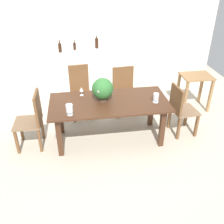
{
  "coord_description": "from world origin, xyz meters",
  "views": [
    {
      "loc": [
        -0.5,
        -3.89,
        2.77
      ],
      "look_at": [
        0.05,
        -0.22,
        0.55
      ],
      "focal_mm": 40.63,
      "sensor_mm": 36.0,
      "label": 1
    }
  ],
  "objects": [
    {
      "name": "chair_foot_end",
      "position": [
        1.27,
        -0.22,
        0.53
      ],
      "size": [
        0.47,
        0.49,
        0.94
      ],
      "rotation": [
        0.0,
        0.0,
        1.67
      ],
      "color": "brown",
      "rests_on": "ground"
    },
    {
      "name": "dining_table",
      "position": [
        0.0,
        -0.22,
        0.64
      ],
      "size": [
        1.98,
        0.94,
        0.75
      ],
      "color": "#422616",
      "rests_on": "ground"
    },
    {
      "name": "crystal_vase_center_near",
      "position": [
        0.76,
        -0.35,
        0.84
      ],
      "size": [
        0.1,
        0.1,
        0.16
      ],
      "color": "silver",
      "rests_on": "dining_table"
    },
    {
      "name": "wine_bottle_dark",
      "position": [
        -0.5,
        2.0,
        1.07
      ],
      "size": [
        0.07,
        0.07,
        0.24
      ],
      "color": "black",
      "rests_on": "kitchen_counter"
    },
    {
      "name": "wine_glass",
      "position": [
        -0.44,
        0.09,
        0.87
      ],
      "size": [
        0.07,
        0.07,
        0.16
      ],
      "color": "silver",
      "rests_on": "dining_table"
    },
    {
      "name": "side_table",
      "position": [
        1.93,
        0.63,
        0.56
      ],
      "size": [
        0.62,
        0.51,
        0.76
      ],
      "color": "olive",
      "rests_on": "ground"
    },
    {
      "name": "wine_bottle_amber",
      "position": [
        0.02,
        2.07,
        1.1
      ],
      "size": [
        0.08,
        0.08,
        0.29
      ],
      "color": "black",
      "rests_on": "kitchen_counter"
    },
    {
      "name": "chair_head_end",
      "position": [
        -1.26,
        -0.22,
        0.56
      ],
      "size": [
        0.45,
        0.47,
        1.0
      ],
      "rotation": [
        0.0,
        0.0,
        -1.59
      ],
      "color": "brown",
      "rests_on": "ground"
    },
    {
      "name": "wine_bottle_tall",
      "position": [
        -0.83,
        1.88,
        1.08
      ],
      "size": [
        0.08,
        0.08,
        0.28
      ],
      "color": "black",
      "rests_on": "kitchen_counter"
    },
    {
      "name": "chair_far_left",
      "position": [
        -0.46,
        0.74,
        0.57
      ],
      "size": [
        0.46,
        0.49,
        1.04
      ],
      "rotation": [
        0.0,
        0.0,
        0.09
      ],
      "color": "brown",
      "rests_on": "ground"
    },
    {
      "name": "kitchen_counter",
      "position": [
        -0.54,
        1.99,
        0.49
      ],
      "size": [
        1.95,
        0.54,
        0.98
      ],
      "primitive_type": "cube",
      "color": "silver",
      "rests_on": "ground"
    },
    {
      "name": "crystal_vase_left",
      "position": [
        -0.65,
        -0.54,
        0.86
      ],
      "size": [
        0.11,
        0.11,
        0.17
      ],
      "color": "silver",
      "rests_on": "dining_table"
    },
    {
      "name": "back_wall",
      "position": [
        0.0,
        2.6,
        1.3
      ],
      "size": [
        6.4,
        0.1,
        2.6
      ],
      "primitive_type": "cube",
      "color": "silver",
      "rests_on": "ground"
    },
    {
      "name": "ground_plane",
      "position": [
        0.0,
        0.0,
        0.0
      ],
      "size": [
        7.04,
        7.04,
        0.0
      ],
      "primitive_type": "plane",
      "color": "#BCB29E"
    },
    {
      "name": "chair_far_right",
      "position": [
        0.44,
        0.72,
        0.54
      ],
      "size": [
        0.51,
        0.46,
        0.96
      ],
      "rotation": [
        0.0,
        0.0,
        0.08
      ],
      "color": "brown",
      "rests_on": "ground"
    },
    {
      "name": "flower_centerpiece",
      "position": [
        -0.1,
        -0.16,
        0.96
      ],
      "size": [
        0.36,
        0.36,
        0.39
      ],
      "color": "#4C3828",
      "rests_on": "dining_table"
    }
  ]
}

